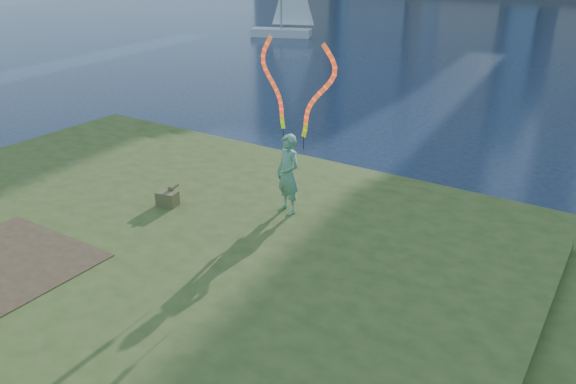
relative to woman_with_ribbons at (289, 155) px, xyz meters
The scene contains 5 objects.
ground 3.14m from the woman_with_ribbons, 122.53° to the right, with size 320.00×320.00×0.00m, color #17233B.
grassy_knoll 4.74m from the woman_with_ribbons, 106.12° to the right, with size 20.00×18.00×0.80m.
woman_with_ribbons is the anchor object (origin of this frame).
canvas_bag 3.13m from the woman_with_ribbons, 153.81° to the right, with size 0.53×0.59×0.45m.
sailboat 32.47m from the woman_with_ribbons, 123.36° to the left, with size 4.77×2.93×7.29m.
Camera 1 is at (7.55, -7.97, 6.46)m, focal length 35.00 mm.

